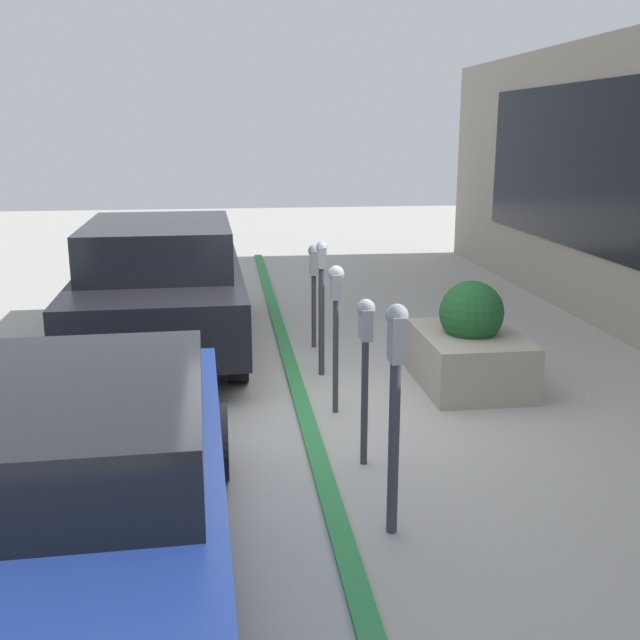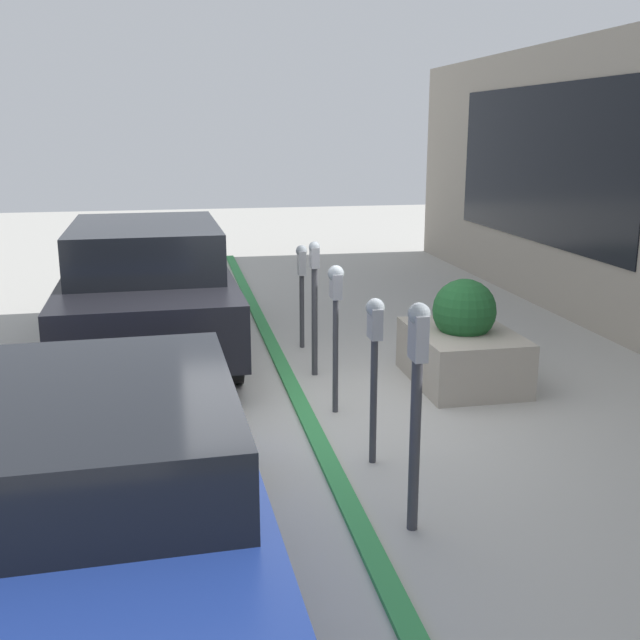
{
  "view_description": "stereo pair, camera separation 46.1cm",
  "coord_description": "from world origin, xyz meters",
  "px_view_note": "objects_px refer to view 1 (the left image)",
  "views": [
    {
      "loc": [
        -6.93,
        0.82,
        2.74
      ],
      "look_at": [
        0.0,
        -0.08,
        0.95
      ],
      "focal_mm": 42.0,
      "sensor_mm": 36.0,
      "label": 1
    },
    {
      "loc": [
        -6.86,
        1.27,
        2.74
      ],
      "look_at": [
        0.0,
        -0.08,
        0.95
      ],
      "focal_mm": 42.0,
      "sensor_mm": 36.0,
      "label": 2
    }
  ],
  "objects_px": {
    "parking_meter_middle": "(336,304)",
    "parked_car_middle": "(162,282)",
    "parking_meter_second": "(365,345)",
    "parking_meter_fourth": "(322,290)",
    "parking_meter_nearest": "(395,385)",
    "parking_meter_farthest": "(314,275)",
    "planter_box": "(470,347)",
    "parked_car_front": "(76,475)"
  },
  "relations": [
    {
      "from": "parking_meter_second",
      "to": "parked_car_front",
      "type": "relative_size",
      "value": 0.35
    },
    {
      "from": "parking_meter_middle",
      "to": "parked_car_front",
      "type": "height_order",
      "value": "parking_meter_middle"
    },
    {
      "from": "parking_meter_second",
      "to": "parked_car_middle",
      "type": "relative_size",
      "value": 0.3
    },
    {
      "from": "parking_meter_fourth",
      "to": "parked_car_middle",
      "type": "bearing_deg",
      "value": 54.71
    },
    {
      "from": "parking_meter_nearest",
      "to": "parking_meter_middle",
      "type": "height_order",
      "value": "parking_meter_nearest"
    },
    {
      "from": "parking_meter_second",
      "to": "parking_meter_farthest",
      "type": "distance_m",
      "value": 3.51
    },
    {
      "from": "parking_meter_nearest",
      "to": "parking_meter_middle",
      "type": "bearing_deg",
      "value": 1.34
    },
    {
      "from": "parking_meter_fourth",
      "to": "planter_box",
      "type": "xyz_separation_m",
      "value": [
        -0.57,
        -1.55,
        -0.55
      ]
    },
    {
      "from": "parking_meter_farthest",
      "to": "planter_box",
      "type": "bearing_deg",
      "value": -138.46
    },
    {
      "from": "parking_meter_farthest",
      "to": "parked_car_front",
      "type": "distance_m",
      "value": 5.34
    },
    {
      "from": "parking_meter_middle",
      "to": "parked_car_middle",
      "type": "height_order",
      "value": "parked_car_middle"
    },
    {
      "from": "parked_car_middle",
      "to": "parking_meter_nearest",
      "type": "bearing_deg",
      "value": -159.92
    },
    {
      "from": "parked_car_middle",
      "to": "parked_car_front",
      "type": "bearing_deg",
      "value": 176.93
    },
    {
      "from": "parking_meter_middle",
      "to": "planter_box",
      "type": "relative_size",
      "value": 1.01
    },
    {
      "from": "parking_meter_second",
      "to": "planter_box",
      "type": "height_order",
      "value": "parking_meter_second"
    },
    {
      "from": "parking_meter_nearest",
      "to": "parked_car_middle",
      "type": "height_order",
      "value": "same"
    },
    {
      "from": "parking_meter_nearest",
      "to": "parked_car_front",
      "type": "height_order",
      "value": "parking_meter_nearest"
    },
    {
      "from": "parking_meter_nearest",
      "to": "parking_meter_farthest",
      "type": "bearing_deg",
      "value": -0.13
    },
    {
      "from": "parking_meter_middle",
      "to": "planter_box",
      "type": "height_order",
      "value": "parking_meter_middle"
    },
    {
      "from": "parking_meter_fourth",
      "to": "planter_box",
      "type": "bearing_deg",
      "value": -110.2
    },
    {
      "from": "parked_car_middle",
      "to": "planter_box",
      "type": "bearing_deg",
      "value": -120.38
    },
    {
      "from": "parking_meter_nearest",
      "to": "parking_meter_second",
      "type": "relative_size",
      "value": 1.15
    },
    {
      "from": "parking_meter_middle",
      "to": "parking_meter_farthest",
      "type": "distance_m",
      "value": 2.32
    },
    {
      "from": "parking_meter_second",
      "to": "parking_meter_fourth",
      "type": "xyz_separation_m",
      "value": [
        2.38,
        0.05,
        -0.05
      ]
    },
    {
      "from": "planter_box",
      "to": "parked_car_middle",
      "type": "xyz_separation_m",
      "value": [
        1.89,
        3.41,
        0.43
      ]
    },
    {
      "from": "parked_car_middle",
      "to": "parking_meter_middle",
      "type": "bearing_deg",
      "value": -145.06
    },
    {
      "from": "parking_meter_nearest",
      "to": "parked_car_middle",
      "type": "distance_m",
      "value": 5.18
    },
    {
      "from": "parked_car_front",
      "to": "parked_car_middle",
      "type": "bearing_deg",
      "value": -3.37
    },
    {
      "from": "parking_meter_second",
      "to": "parking_meter_middle",
      "type": "height_order",
      "value": "parking_meter_middle"
    },
    {
      "from": "parking_meter_middle",
      "to": "parked_car_front",
      "type": "distance_m",
      "value": 3.3
    },
    {
      "from": "parked_car_front",
      "to": "parked_car_middle",
      "type": "height_order",
      "value": "parked_car_middle"
    },
    {
      "from": "parking_meter_fourth",
      "to": "parking_meter_nearest",
      "type": "bearing_deg",
      "value": -179.38
    },
    {
      "from": "parking_meter_second",
      "to": "parking_meter_farthest",
      "type": "bearing_deg",
      "value": -0.04
    },
    {
      "from": "parking_meter_farthest",
      "to": "parking_meter_nearest",
      "type": "bearing_deg",
      "value": 179.87
    },
    {
      "from": "parking_meter_middle",
      "to": "parking_meter_fourth",
      "type": "distance_m",
      "value": 1.19
    },
    {
      "from": "parking_meter_second",
      "to": "parked_car_front",
      "type": "distance_m",
      "value": 2.51
    },
    {
      "from": "parking_meter_middle",
      "to": "parked_car_middle",
      "type": "relative_size",
      "value": 0.31
    },
    {
      "from": "parking_meter_nearest",
      "to": "parking_meter_second",
      "type": "height_order",
      "value": "parking_meter_nearest"
    },
    {
      "from": "planter_box",
      "to": "parking_meter_nearest",
      "type": "bearing_deg",
      "value": 152.57
    },
    {
      "from": "parking_meter_second",
      "to": "parking_meter_middle",
      "type": "relative_size",
      "value": 0.96
    },
    {
      "from": "parking_meter_nearest",
      "to": "parked_car_front",
      "type": "bearing_deg",
      "value": 98.31
    },
    {
      "from": "parking_meter_fourth",
      "to": "parked_car_middle",
      "type": "xyz_separation_m",
      "value": [
        1.32,
        1.86,
        -0.12
      ]
    }
  ]
}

